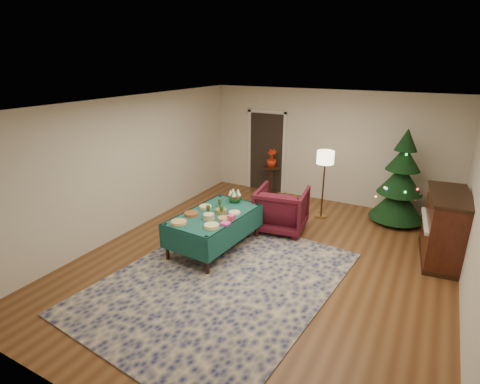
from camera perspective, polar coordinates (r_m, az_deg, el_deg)
The scene contains 24 objects.
room_shell at distance 6.14m, azimuth 4.13°, elevation 0.46°, with size 7.00×7.00×7.00m.
doorway at distance 9.90m, azimuth 4.05°, elevation 6.38°, with size 1.08×0.04×2.16m.
rug at distance 6.16m, azimuth -2.95°, elevation -13.37°, with size 3.20×4.20×0.02m, color #14194B.
buffet_table at distance 6.90m, azimuth -3.93°, elevation -4.37°, with size 1.17×1.87×0.70m.
platter_0 at distance 6.51m, azimuth -9.30°, elevation -4.58°, with size 0.31×0.31×0.04m.
platter_1 at distance 6.29m, azimuth -4.36°, elevation -5.20°, with size 0.29×0.29×0.06m.
platter_2 at distance 6.81m, azimuth -7.41°, elevation -3.34°, with size 0.30×0.30×0.05m.
platter_3 at distance 6.61m, azimuth -4.78°, elevation -3.77°, with size 0.23×0.23×0.10m.
platter_4 at distance 6.59m, azimuth -2.51°, elevation -4.05°, with size 0.24×0.24×0.04m.
platter_5 at distance 7.09m, azimuth -5.28°, elevation -2.30°, with size 0.27×0.27×0.05m.
platter_6 at distance 6.87m, azimuth -2.92°, elevation -2.92°, with size 0.25×0.25×0.07m.
platter_7 at distance 6.82m, azimuth -0.84°, elevation -3.19°, with size 0.25×0.25×0.04m.
goblet_0 at distance 7.10m, azimuth -3.12°, elevation -1.65°, with size 0.07×0.07×0.16m.
goblet_1 at distance 6.78m, azimuth -2.82°, elevation -2.72°, with size 0.07×0.07×0.16m.
goblet_2 at distance 6.81m, azimuth -4.89°, elevation -2.68°, with size 0.07×0.07×0.16m.
napkin_stack at distance 6.39m, azimuth -2.24°, elevation -4.82°, with size 0.14×0.14×0.04m, color #E940AE.
gift_box at distance 6.55m, azimuth -1.34°, elevation -3.91°, with size 0.11×0.11×0.09m, color #EA4171.
centerpiece at distance 7.33m, azimuth -0.78°, elevation -0.63°, with size 0.25×0.25×0.29m.
armchair at distance 7.69m, azimuth 6.38°, elevation -2.32°, with size 0.97×0.91×1.00m, color #4B101D.
floor_lamp at distance 8.23m, azimuth 12.85°, elevation 4.55°, with size 0.37×0.37×1.52m.
side_table at distance 9.74m, azimuth 4.73°, elevation 1.67°, with size 0.42×0.42×0.75m.
potted_plant at distance 9.59m, azimuth 4.82°, elevation 4.59°, with size 0.26×0.46×0.26m, color red.
christmas_tree at distance 8.57m, azimuth 23.28°, elevation 1.46°, with size 1.48×1.48×2.05m.
piano at distance 7.40m, azimuth 28.72°, elevation -4.86°, with size 0.80×1.48×1.23m.
Camera 1 is at (2.37, -5.29, 3.37)m, focal length 28.00 mm.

